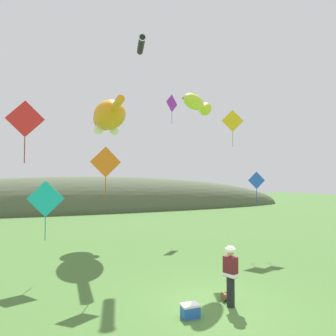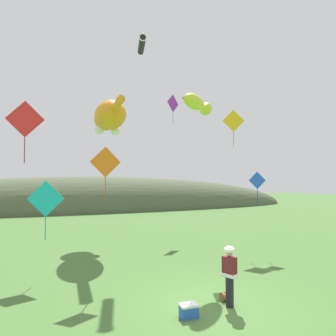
% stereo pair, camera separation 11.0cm
% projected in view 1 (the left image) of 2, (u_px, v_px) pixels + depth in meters
% --- Properties ---
extents(ground_plane, '(120.00, 120.00, 0.00)m').
position_uv_depth(ground_plane, '(217.00, 306.00, 8.96)').
color(ground_plane, '#477033').
extents(distant_hill_ridge, '(57.30, 11.01, 8.27)m').
position_uv_depth(distant_hill_ridge, '(90.00, 210.00, 37.42)').
color(distant_hill_ridge, '#4C563D').
rests_on(distant_hill_ridge, ground).
extents(festival_attendant, '(0.39, 0.49, 1.77)m').
position_uv_depth(festival_attendant, '(230.00, 274.00, 8.96)').
color(festival_attendant, black).
rests_on(festival_attendant, ground).
extents(kite_spool, '(0.15, 0.27, 0.27)m').
position_uv_depth(kite_spool, '(224.00, 297.00, 9.33)').
color(kite_spool, olive).
rests_on(kite_spool, ground).
extents(picnic_cooler, '(0.50, 0.34, 0.36)m').
position_uv_depth(picnic_cooler, '(190.00, 311.00, 8.23)').
color(picnic_cooler, blue).
rests_on(picnic_cooler, ground).
extents(kite_giant_cat, '(1.99, 6.71, 2.03)m').
position_uv_depth(kite_giant_cat, '(108.00, 117.00, 19.00)').
color(kite_giant_cat, orange).
extents(kite_fish_windsock, '(2.33, 2.19, 0.77)m').
position_uv_depth(kite_fish_windsock, '(196.00, 103.00, 14.14)').
color(kite_fish_windsock, yellow).
extents(kite_tube_streamer, '(0.78, 1.96, 0.44)m').
position_uv_depth(kite_tube_streamer, '(141.00, 44.00, 17.03)').
color(kite_tube_streamer, black).
extents(kite_diamond_violet, '(1.18, 0.68, 2.25)m').
position_uv_depth(kite_diamond_violet, '(172.00, 103.00, 22.54)').
color(kite_diamond_violet, purple).
extents(kite_diamond_orange, '(1.18, 0.06, 2.08)m').
position_uv_depth(kite_diamond_orange, '(106.00, 162.00, 11.40)').
color(kite_diamond_orange, orange).
extents(kite_diamond_teal, '(1.37, 0.40, 2.32)m').
position_uv_depth(kite_diamond_teal, '(46.00, 199.00, 11.61)').
color(kite_diamond_teal, '#19BFBF').
extents(kite_diamond_red, '(1.29, 0.16, 2.19)m').
position_uv_depth(kite_diamond_red, '(25.00, 119.00, 10.40)').
color(kite_diamond_red, red).
extents(kite_diamond_gold, '(1.26, 0.45, 2.23)m').
position_uv_depth(kite_diamond_gold, '(233.00, 121.00, 17.92)').
color(kite_diamond_gold, yellow).
extents(kite_diamond_blue, '(0.87, 0.27, 1.81)m').
position_uv_depth(kite_diamond_blue, '(257.00, 181.00, 15.57)').
color(kite_diamond_blue, blue).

